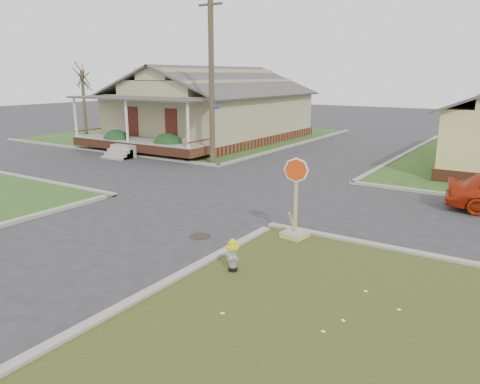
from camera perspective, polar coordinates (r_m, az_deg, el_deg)
The scene contains 11 objects.
ground at distance 15.67m, azimuth -10.16°, elevation -3.37°, with size 120.00×120.00×0.00m, color #2C2B2E.
verge_far_left at distance 37.37m, azimuth -6.03°, elevation 6.92°, with size 19.00×19.00×0.05m, color #244619.
curbs at distance 19.47m, azimuth -0.13°, elevation 0.29°, with size 80.00×40.00×0.12m, color gray, non-canonical shape.
manhole at distance 13.94m, azimuth -4.89°, elevation -5.39°, with size 0.64×0.64×0.01m, color black.
corner_house at distance 34.29m, azimuth -3.56°, elevation 10.11°, with size 10.10×15.50×5.30m.
utility_pole at distance 24.50m, azimuth -3.50°, elevation 14.11°, with size 1.80×0.28×9.00m.
tree_far_left at distance 36.44m, azimuth -18.45°, elevation 10.01°, with size 0.22×0.22×4.90m, color #413825.
fire_hydrant at distance 11.27m, azimuth -0.88°, elevation -7.48°, with size 0.30×0.30×0.82m.
stop_sign at distance 13.62m, azimuth 6.73°, elevation -3.46°, with size 0.67×0.65×2.36m.
hedge_left at distance 29.87m, azimuth -14.78°, elevation 6.00°, with size 1.64×1.34×1.25m, color #14391A.
hedge_right at distance 27.37m, azimuth -8.80°, elevation 5.60°, with size 1.64×1.34×1.25m, color #14391A.
Camera 1 is at (10.30, -10.85, 4.64)m, focal length 35.00 mm.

